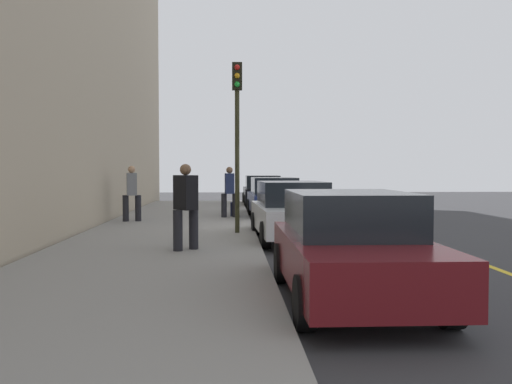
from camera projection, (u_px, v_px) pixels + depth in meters
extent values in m
plane|color=#333335|center=(290.00, 234.00, 15.64)|extent=(56.00, 56.00, 0.00)
cube|color=gray|center=(172.00, 232.00, 15.48)|extent=(28.00, 4.60, 0.15)
cube|color=gold|center=(401.00, 233.00, 15.80)|extent=(28.00, 0.14, 0.01)
cylinder|color=black|center=(282.00, 202.00, 25.81)|extent=(0.64, 0.22, 0.64)
cylinder|color=black|center=(246.00, 202.00, 25.72)|extent=(0.64, 0.22, 0.64)
cylinder|color=black|center=(277.00, 199.00, 28.38)|extent=(0.64, 0.22, 0.64)
cylinder|color=black|center=(245.00, 199.00, 28.29)|extent=(0.64, 0.22, 0.64)
cube|color=black|center=(263.00, 194.00, 27.04)|extent=(4.17, 1.82, 0.64)
cube|color=black|center=(262.00, 182.00, 27.22)|extent=(2.17, 1.61, 0.60)
cylinder|color=black|center=(302.00, 212.00, 19.42)|extent=(0.64, 0.23, 0.64)
cylinder|color=black|center=(254.00, 212.00, 19.30)|extent=(0.64, 0.23, 0.64)
cylinder|color=black|center=(292.00, 207.00, 22.10)|extent=(0.64, 0.23, 0.64)
cylinder|color=black|center=(250.00, 207.00, 21.99)|extent=(0.64, 0.23, 0.64)
cube|color=navy|center=(274.00, 202.00, 20.69)|extent=(4.38, 1.89, 0.64)
cube|color=black|center=(274.00, 185.00, 20.88)|extent=(2.29, 1.65, 0.60)
cylinder|color=black|center=(338.00, 234.00, 12.82)|extent=(0.65, 0.24, 0.64)
cylinder|color=black|center=(265.00, 235.00, 12.68)|extent=(0.65, 0.24, 0.64)
cylinder|color=black|center=(316.00, 223.00, 15.46)|extent=(0.65, 0.24, 0.64)
cylinder|color=black|center=(256.00, 224.00, 15.32)|extent=(0.65, 0.24, 0.64)
cube|color=white|center=(293.00, 218.00, 14.06)|extent=(4.34, 1.95, 0.64)
cube|color=black|center=(292.00, 193.00, 14.25)|extent=(2.28, 1.68, 0.60)
cylinder|color=black|center=(450.00, 301.00, 6.36)|extent=(0.64, 0.22, 0.64)
cylinder|color=black|center=(305.00, 303.00, 6.28)|extent=(0.64, 0.22, 0.64)
cylinder|color=black|center=(385.00, 262.00, 9.02)|extent=(0.64, 0.22, 0.64)
cylinder|color=black|center=(282.00, 263.00, 8.93)|extent=(0.64, 0.22, 0.64)
cube|color=maroon|center=(352.00, 259.00, 7.64)|extent=(4.30, 1.81, 0.64)
cube|color=black|center=(349.00, 213.00, 7.82)|extent=(2.24, 1.61, 0.60)
cylinder|color=black|center=(194.00, 229.00, 11.65)|extent=(0.20, 0.20, 0.84)
cylinder|color=black|center=(178.00, 231.00, 11.39)|extent=(0.20, 0.20, 0.84)
cube|color=black|center=(186.00, 192.00, 11.49)|extent=(0.57, 0.54, 0.71)
sphere|color=brown|center=(185.00, 170.00, 11.47)|extent=(0.23, 0.23, 0.23)
cylinder|color=black|center=(235.00, 205.00, 19.39)|extent=(0.19, 0.19, 0.83)
cylinder|color=black|center=(224.00, 205.00, 19.33)|extent=(0.19, 0.19, 0.83)
cube|color=#1E284C|center=(229.00, 183.00, 19.33)|extent=(0.50, 0.34, 0.70)
sphere|color=brown|center=(229.00, 170.00, 19.31)|extent=(0.23, 0.23, 0.23)
cylinder|color=black|center=(126.00, 208.00, 17.81)|extent=(0.20, 0.20, 0.84)
cylinder|color=black|center=(138.00, 208.00, 17.91)|extent=(0.20, 0.20, 0.84)
cube|color=slate|center=(132.00, 184.00, 17.83)|extent=(0.54, 0.40, 0.71)
sphere|color=tan|center=(132.00, 169.00, 17.81)|extent=(0.23, 0.23, 0.23)
cylinder|color=#2D2D19|center=(237.00, 162.00, 14.61)|extent=(0.12, 0.12, 3.76)
cube|color=black|center=(237.00, 76.00, 14.51)|extent=(0.26, 0.26, 0.70)
sphere|color=red|center=(237.00, 67.00, 14.36)|extent=(0.14, 0.14, 0.14)
sphere|color=orange|center=(237.00, 76.00, 14.36)|extent=(0.14, 0.14, 0.14)
sphere|color=green|center=(237.00, 84.00, 14.37)|extent=(0.14, 0.14, 0.14)
cube|color=#191E38|center=(233.00, 209.00, 19.85)|extent=(0.34, 0.22, 0.49)
cylinder|color=#4C4C4C|center=(233.00, 197.00, 19.83)|extent=(0.03, 0.03, 0.36)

